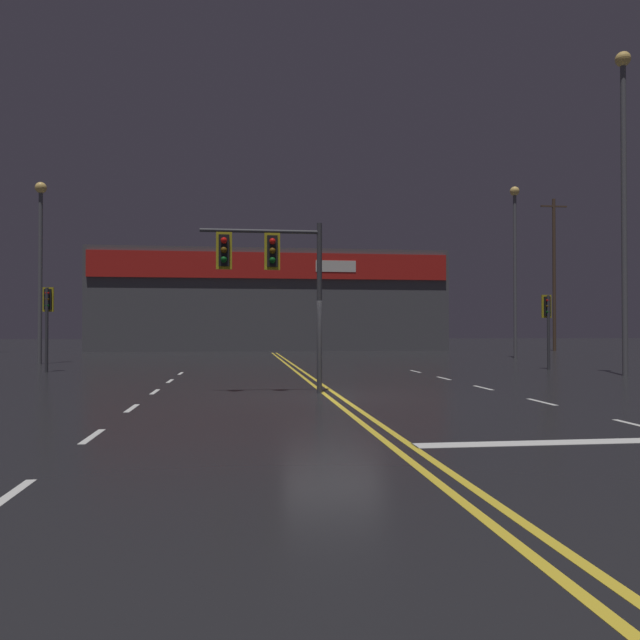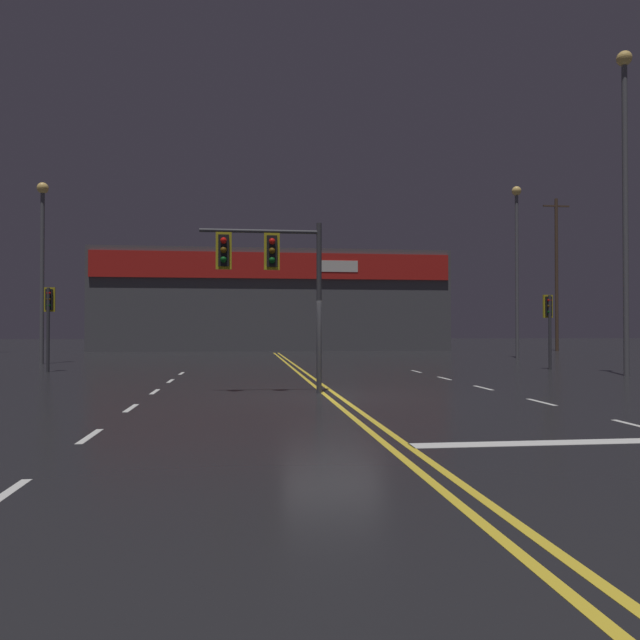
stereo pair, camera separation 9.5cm
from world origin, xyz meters
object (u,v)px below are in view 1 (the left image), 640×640
Objects in this scene: streetlight_near_right at (624,175)px; streetlight_far_right at (515,250)px; traffic_signal_median at (269,265)px; traffic_signal_corner_northwest at (48,310)px; traffic_signal_corner_northeast at (547,315)px; streetlight_median_approach at (40,247)px.

streetlight_near_right is 1.17× the size of streetlight_far_right.
traffic_signal_median is 1.34× the size of traffic_signal_corner_northwest.
traffic_signal_corner_northwest reaches higher than traffic_signal_corner_northeast.
traffic_signal_corner_northwest is at bearing 177.56° from traffic_signal_corner_northeast.
streetlight_median_approach is 0.88× the size of streetlight_far_right.
traffic_signal_corner_northwest is 7.16m from streetlight_median_approach.
traffic_signal_corner_northeast is (20.87, -0.89, -0.16)m from traffic_signal_corner_northwest.
traffic_signal_median is at bearing -55.65° from streetlight_median_approach.
traffic_signal_corner_northeast is at bearing -107.35° from streetlight_far_right.
streetlight_median_approach is at bearing 163.34° from traffic_signal_corner_northeast.
traffic_signal_median is 19.02m from streetlight_median_approach.
traffic_signal_median is 24.50m from streetlight_far_right.
traffic_signal_median is at bearing -160.44° from streetlight_near_right.
streetlight_near_right reaches higher than traffic_signal_corner_northeast.
traffic_signal_corner_northeast is at bearing -16.66° from streetlight_median_approach.
streetlight_near_right is at bearing -12.49° from traffic_signal_corner_northwest.
traffic_signal_corner_northwest is (-8.51, 9.59, -0.94)m from traffic_signal_median.
streetlight_median_approach is at bearing 124.35° from traffic_signal_median.
streetlight_near_right is (13.36, 4.75, 4.00)m from traffic_signal_median.
traffic_signal_median is 14.73m from streetlight_near_right.
streetlight_far_right reaches higher than streetlight_median_approach.
streetlight_far_right is at bearing 81.34° from streetlight_near_right.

